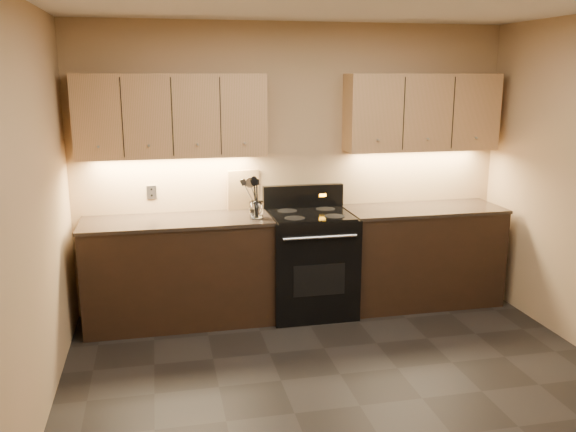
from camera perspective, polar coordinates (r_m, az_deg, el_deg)
The scene contains 15 objects.
floor at distance 4.26m, azimuth 6.74°, elevation -17.21°, with size 4.00×4.00×0.00m, color black.
wall_back at distance 5.67m, azimuth 0.55°, elevation 4.56°, with size 4.00×0.04×2.60m, color tan.
wall_left at distance 3.65m, azimuth -23.92°, elevation -1.41°, with size 0.04×4.00×2.60m, color tan.
counter_left at distance 5.43m, azimuth -10.19°, elevation -5.09°, with size 1.62×0.62×0.93m.
counter_right at distance 5.94m, azimuth 12.37°, elevation -3.59°, with size 1.46×0.62×0.93m.
stove at distance 5.57m, azimuth 2.06°, elevation -4.29°, with size 0.76×0.68×1.14m.
upper_cab_left at distance 5.33m, azimuth -10.84°, elevation 9.19°, with size 1.60×0.30×0.70m, color tan.
upper_cab_right at distance 5.85m, azimuth 12.41°, elevation 9.45°, with size 1.44×0.30×0.70m, color tan.
outlet_plate at distance 5.55m, azimuth -12.65°, elevation 2.18°, with size 0.09×0.01×0.12m, color #B2B5BA.
utensil_crock at distance 5.27m, azimuth -2.98°, elevation 0.53°, with size 0.13×0.13×0.15m.
cutting_board at distance 5.58m, azimuth -4.20°, elevation 2.46°, with size 0.29×0.02×0.37m, color tan.
black_spoon at distance 5.25m, azimuth -3.00°, elevation 1.85°, with size 0.06×0.06×0.35m, color black, non-canonical shape.
black_turner at distance 5.22m, azimuth -2.91°, elevation 1.72°, with size 0.08×0.08×0.34m, color black, non-canonical shape.
steel_spatula at distance 5.26m, azimuth -2.67°, elevation 2.01°, with size 0.08×0.08×0.37m, color silver, non-canonical shape.
steel_skimmer at distance 5.24m, azimuth -2.57°, elevation 1.76°, with size 0.09×0.09×0.33m, color silver, non-canonical shape.
Camera 1 is at (-1.24, -3.46, 2.14)m, focal length 38.00 mm.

